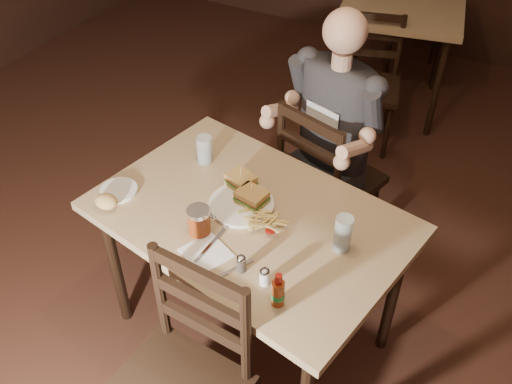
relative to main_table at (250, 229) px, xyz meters
The scene contains 23 objects.
room_shell 0.75m from the main_table, 109.43° to the right, with size 7.00×7.00×7.00m.
main_table is the anchor object (origin of this frame).
bg_table 2.28m from the main_table, 92.14° to the left, with size 0.94×0.94×0.77m.
chair_far 0.75m from the main_table, 84.02° to the left, with size 0.43×0.47×0.93m, color black, non-canonical shape.
bg_chair_far 2.84m from the main_table, 91.73° to the left, with size 0.45×0.49×0.97m, color black, non-canonical shape.
bg_chair_near 1.75m from the main_table, 92.82° to the left, with size 0.39×0.43×0.85m, color black, non-canonical shape.
diner 0.71m from the main_table, 84.71° to the left, with size 0.51×0.40×0.89m, color #333137, non-canonical shape.
dinner_plate 0.10m from the main_table, 156.33° to the left, with size 0.26×0.26×0.01m, color white.
sandwich_left 0.21m from the main_table, 132.40° to the left, with size 0.11×0.09×0.10m, color tan, non-canonical shape.
sandwich_right 0.15m from the main_table, 110.35° to the left, with size 0.11×0.09×0.10m, color tan, non-canonical shape.
fries_pile 0.13m from the main_table, 28.14° to the right, with size 0.23×0.16×0.04m, color #F0D471, non-canonical shape.
ketchup_dollop 0.17m from the main_table, 26.65° to the right, with size 0.04×0.04×0.01m, color maroon.
glass_left 0.43m from the main_table, 148.59° to the left, with size 0.07×0.07×0.13m, color silver.
glass_right 0.42m from the main_table, ahead, with size 0.07×0.07×0.15m, color silver.
hot_sauce 0.48m from the main_table, 49.14° to the right, with size 0.04×0.04×0.14m, color maroon, non-canonical shape.
salt_shaker 0.37m from the main_table, 52.85° to the right, with size 0.04×0.04×0.07m, color white, non-canonical shape.
pepper_shaker 0.31m from the main_table, 67.33° to the right, with size 0.04×0.04×0.07m, color #38332D, non-canonical shape.
syrup_dispenser 0.26m from the main_table, 124.86° to the right, with size 0.09×0.09×0.11m, color maroon, non-canonical shape.
napkin 0.28m from the main_table, 99.28° to the right, with size 0.16×0.15×0.00m, color white.
knife 0.24m from the main_table, 102.33° to the right, with size 0.01×0.21×0.01m, color silver.
fork 0.30m from the main_table, 70.66° to the right, with size 0.01×0.14×0.00m, color silver.
side_plate 0.57m from the main_table, 165.56° to the right, with size 0.15×0.15×0.01m, color white.
bread_roll 0.59m from the main_table, 154.87° to the right, with size 0.10×0.08×0.06m, color tan.
Camera 1 is at (0.88, -1.22, 2.32)m, focal length 40.00 mm.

